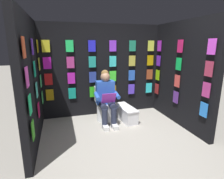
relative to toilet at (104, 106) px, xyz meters
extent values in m
plane|color=#9E998E|center=(-0.05, 1.66, -0.33)|extent=(30.00, 30.00, 0.00)
cube|color=black|center=(-0.05, -0.41, 0.78)|extent=(3.00, 0.10, 2.21)
cube|color=#A5780C|center=(1.21, -0.33, 0.27)|extent=(0.17, 0.01, 0.26)
cube|color=#129882|center=(0.70, -0.33, 0.27)|extent=(0.17, 0.01, 0.26)
cube|color=green|center=(0.20, -0.33, 0.27)|extent=(0.17, 0.01, 0.26)
cube|color=#AE790C|center=(-0.31, -0.33, 0.27)|extent=(0.17, 0.01, 0.26)
cube|color=#573BD9|center=(-0.81, -0.33, 0.27)|extent=(0.17, 0.01, 0.26)
cube|color=#2FE3EB|center=(-1.32, -0.33, 0.27)|extent=(0.17, 0.01, 0.26)
cube|color=#A51014|center=(1.21, -0.33, 0.64)|extent=(0.17, 0.01, 0.26)
cube|color=#C01FB5|center=(0.70, -0.33, 0.64)|extent=(0.17, 0.01, 0.26)
cube|color=#2C409D|center=(0.20, -0.33, 0.64)|extent=(0.17, 0.01, 0.26)
cube|color=#43E334|center=(-0.31, -0.33, 0.64)|extent=(0.17, 0.01, 0.26)
cube|color=blue|center=(-0.81, -0.33, 0.64)|extent=(0.17, 0.01, 0.26)
cube|color=#9D4427|center=(-1.32, -0.33, 0.64)|extent=(0.17, 0.01, 0.26)
cube|color=#B014AC|center=(1.21, -0.33, 1.00)|extent=(0.17, 0.01, 0.26)
cube|color=#BB3585|center=(0.70, -0.33, 1.00)|extent=(0.17, 0.01, 0.26)
cube|color=teal|center=(0.20, -0.33, 1.00)|extent=(0.17, 0.01, 0.26)
cube|color=#3ADDD8|center=(-0.31, -0.33, 1.00)|extent=(0.17, 0.01, 0.26)
cube|color=gold|center=(-0.81, -0.33, 1.00)|extent=(0.17, 0.01, 0.26)
cube|color=#C59E09|center=(-1.32, -0.33, 1.00)|extent=(0.17, 0.01, 0.26)
cube|color=gold|center=(1.21, -0.33, 1.37)|extent=(0.17, 0.01, 0.26)
cube|color=#24E166|center=(0.70, -0.33, 1.37)|extent=(0.17, 0.01, 0.26)
cube|color=#2524E3|center=(0.20, -0.33, 1.37)|extent=(0.17, 0.01, 0.26)
cube|color=#8F37F0|center=(-0.31, -0.33, 1.37)|extent=(0.17, 0.01, 0.26)
cube|color=#228D6A|center=(-0.81, -0.33, 1.37)|extent=(0.17, 0.01, 0.26)
cube|color=#D7EC46|center=(-1.32, -0.33, 1.37)|extent=(0.17, 0.01, 0.26)
cube|color=black|center=(-1.55, 0.65, 0.78)|extent=(0.10, 2.02, 2.21)
cube|color=maroon|center=(-1.47, -0.18, 0.27)|extent=(0.01, 0.17, 0.26)
cube|color=#60318D|center=(-1.47, 0.65, 0.27)|extent=(0.01, 0.17, 0.26)
cube|color=#297EE7|center=(-1.47, 1.47, 0.27)|extent=(0.01, 0.17, 0.26)
cube|color=#86CF11|center=(-1.47, -0.18, 0.64)|extent=(0.01, 0.17, 0.26)
cube|color=#DD4A45|center=(-1.47, 0.65, 0.64)|extent=(0.01, 0.17, 0.26)
cube|color=#BB3683|center=(-1.47, 1.47, 0.64)|extent=(0.01, 0.17, 0.26)
cube|color=#6722CF|center=(-1.47, -0.18, 1.00)|extent=(0.01, 0.17, 0.26)
cube|color=#13BD4F|center=(-1.47, 0.65, 1.00)|extent=(0.01, 0.17, 0.26)
cube|color=#AB3251|center=(-1.47, 1.47, 1.00)|extent=(0.01, 0.17, 0.26)
cube|color=#AC26D2|center=(-1.47, -0.18, 1.37)|extent=(0.01, 0.17, 0.26)
cube|color=#D61D60|center=(-1.47, 0.65, 1.37)|extent=(0.01, 0.17, 0.26)
cube|color=#E148E8|center=(-1.47, 1.47, 1.37)|extent=(0.01, 0.17, 0.26)
cube|color=black|center=(1.44, 0.65, 0.78)|extent=(0.10, 2.02, 2.21)
cube|color=green|center=(1.36, 1.47, 0.27)|extent=(0.01, 0.17, 0.26)
cube|color=#B8124E|center=(1.36, 0.65, 0.27)|extent=(0.01, 0.17, 0.26)
cube|color=green|center=(1.36, -0.18, 0.27)|extent=(0.01, 0.17, 0.26)
cube|color=#21D97C|center=(1.36, 1.47, 0.64)|extent=(0.01, 0.17, 0.26)
cube|color=#41BFA8|center=(1.36, 0.65, 0.64)|extent=(0.01, 0.17, 0.26)
cube|color=#39B964|center=(1.36, -0.18, 0.64)|extent=(0.01, 0.17, 0.26)
cube|color=#E14BBC|center=(1.36, 1.47, 1.00)|extent=(0.01, 0.17, 0.26)
cube|color=#0C9669|center=(1.36, 0.65, 1.00)|extent=(0.01, 0.17, 0.26)
cube|color=#ABB829|center=(1.36, -0.18, 1.00)|extent=(0.01, 0.17, 0.26)
cube|color=#C84828|center=(1.36, 1.47, 1.37)|extent=(0.01, 0.17, 0.26)
cube|color=#4A1F9B|center=(1.36, 0.65, 1.37)|extent=(0.01, 0.17, 0.26)
cube|color=#AA9511|center=(1.36, -0.18, 1.37)|extent=(0.01, 0.17, 0.26)
cylinder|color=white|center=(0.00, 0.08, -0.13)|extent=(0.38, 0.38, 0.40)
cylinder|color=white|center=(0.00, 0.08, 0.09)|extent=(0.41, 0.41, 0.02)
cube|color=white|center=(0.00, -0.18, 0.25)|extent=(0.38, 0.19, 0.36)
cylinder|color=white|center=(0.00, -0.09, 0.25)|extent=(0.39, 0.08, 0.39)
cube|color=blue|center=(0.00, 0.11, 0.36)|extent=(0.40, 0.23, 0.52)
sphere|color=tan|center=(0.00, 0.14, 0.71)|extent=(0.21, 0.21, 0.21)
sphere|color=olive|center=(0.00, 0.11, 0.78)|extent=(0.17, 0.17, 0.17)
cylinder|color=#23283D|center=(-0.09, 0.31, 0.11)|extent=(0.16, 0.40, 0.15)
cylinder|color=#23283D|center=(0.11, 0.31, 0.11)|extent=(0.16, 0.40, 0.15)
cylinder|color=#23283D|center=(-0.09, 0.49, -0.11)|extent=(0.12, 0.12, 0.42)
cylinder|color=#23283D|center=(0.11, 0.48, -0.11)|extent=(0.12, 0.12, 0.42)
cube|color=white|center=(-0.09, 0.55, -0.28)|extent=(0.12, 0.26, 0.09)
cube|color=white|center=(0.11, 0.54, -0.28)|extent=(0.12, 0.26, 0.09)
cylinder|color=blue|center=(-0.21, 0.29, 0.33)|extent=(0.09, 0.31, 0.13)
cylinder|color=blue|center=(0.23, 0.28, 0.33)|extent=(0.09, 0.31, 0.13)
cube|color=#AC34C7|center=(0.01, 0.45, 0.32)|extent=(0.30, 0.14, 0.23)
cube|color=silver|center=(-0.47, 0.20, -0.18)|extent=(0.35, 0.75, 0.30)
cube|color=white|center=(-0.47, 0.20, -0.01)|extent=(0.37, 0.78, 0.03)
camera|label=1|loc=(0.96, 3.96, 1.40)|focal=29.21mm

